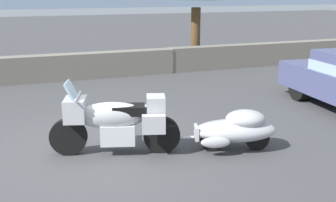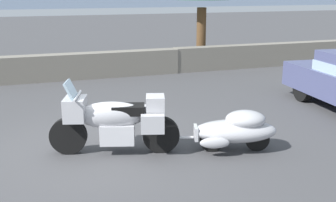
% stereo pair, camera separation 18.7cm
% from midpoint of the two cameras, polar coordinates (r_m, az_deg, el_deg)
% --- Properties ---
extents(ground_plane, '(80.00, 80.00, 0.00)m').
position_cam_midpoint_polar(ground_plane, '(7.72, -11.57, -6.80)').
color(ground_plane, '#424244').
extents(stone_guard_wall, '(24.00, 0.58, 0.95)m').
position_cam_midpoint_polar(stone_guard_wall, '(13.69, -19.13, 4.24)').
color(stone_guard_wall, slate).
rests_on(stone_guard_wall, ground).
extents(touring_motorcycle, '(2.25, 1.13, 1.33)m').
position_cam_midpoint_polar(touring_motorcycle, '(7.34, -8.12, -2.64)').
color(touring_motorcycle, black).
rests_on(touring_motorcycle, ground).
extents(car_shaped_trailer, '(2.21, 1.11, 0.76)m').
position_cam_midpoint_polar(car_shaped_trailer, '(7.56, 8.63, -3.82)').
color(car_shaped_trailer, black).
rests_on(car_shaped_trailer, ground).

